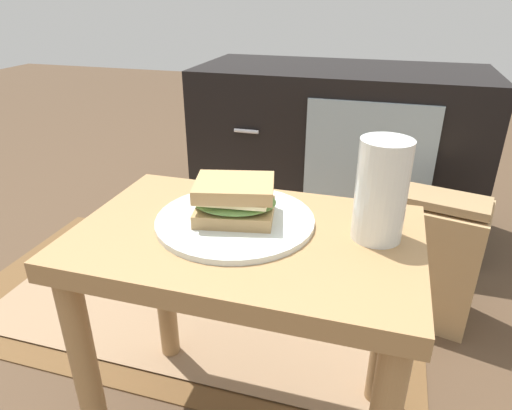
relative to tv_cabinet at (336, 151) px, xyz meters
name	(u,v)px	position (x,y,z in m)	size (l,w,h in m)	color
side_table	(247,278)	(-0.04, -0.95, 0.08)	(0.56, 0.36, 0.46)	#A37A4C
tv_cabinet	(336,151)	(0.00, 0.00, 0.00)	(0.96, 0.46, 0.58)	black
area_rug	(192,298)	(-0.32, -0.59, -0.29)	(1.28, 0.70, 0.01)	brown
plate	(235,220)	(-0.06, -0.92, 0.17)	(0.27, 0.27, 0.01)	silver
sandwich_front	(235,200)	(-0.06, -0.92, 0.21)	(0.15, 0.13, 0.07)	tan
beer_glass	(381,192)	(0.16, -0.91, 0.25)	(0.08, 0.08, 0.16)	silver
paper_bag	(434,258)	(0.32, -0.46, -0.12)	(0.25, 0.22, 0.36)	tan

